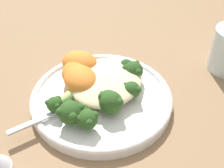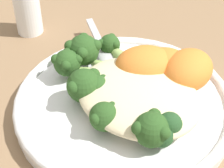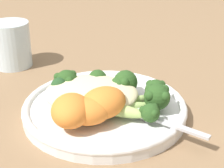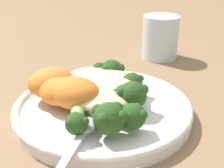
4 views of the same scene
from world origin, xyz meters
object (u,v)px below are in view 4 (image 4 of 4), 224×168
broccoli_stalk_6 (107,75)px  water_glass (160,37)px  broccoli_stalk_1 (104,115)px  kale_tuft (105,73)px  quinoa_mound (100,86)px  broccoli_stalk_2 (122,114)px  sweet_potato_chunk_0 (57,91)px  sweet_potato_chunk_2 (75,93)px  sweet_potato_chunk_1 (51,83)px  spoon (82,132)px  broccoli_stalk_0 (78,113)px  broccoli_stalk_4 (114,96)px  broccoli_stalk_3 (122,97)px  broccoli_stalk_5 (119,88)px  plate (103,108)px

broccoli_stalk_6 → water_glass: water_glass is taller
broccoli_stalk_1 → water_glass: 0.33m
broccoli_stalk_6 → kale_tuft: broccoli_stalk_6 is taller
quinoa_mound → broccoli_stalk_2: bearing=4.7°
broccoli_stalk_1 → sweet_potato_chunk_0: bearing=-164.7°
quinoa_mound → broccoli_stalk_6: 0.04m
sweet_potato_chunk_0 → sweet_potato_chunk_2: 0.03m
broccoli_stalk_2 → broccoli_stalk_1: bearing=-113.1°
sweet_potato_chunk_1 → kale_tuft: size_ratio=1.49×
broccoli_stalk_1 → broccoli_stalk_6: size_ratio=1.29×
kale_tuft → water_glass: size_ratio=0.51×
broccoli_stalk_2 → sweet_potato_chunk_1: sweet_potato_chunk_1 is taller
spoon → broccoli_stalk_0: bearing=-152.2°
sweet_potato_chunk_0 → sweet_potato_chunk_1: bearing=-167.3°
broccoli_stalk_1 → kale_tuft: broccoli_stalk_1 is taller
broccoli_stalk_0 → broccoli_stalk_1: broccoli_stalk_1 is taller
broccoli_stalk_0 → sweet_potato_chunk_2: 0.04m
broccoli_stalk_2 → broccoli_stalk_4: broccoli_stalk_2 is taller
broccoli_stalk_3 → water_glass: size_ratio=1.13×
broccoli_stalk_0 → broccoli_stalk_6: size_ratio=1.10×
sweet_potato_chunk_0 → kale_tuft: 0.09m
quinoa_mound → broccoli_stalk_5: bearing=74.5°
broccoli_stalk_6 → water_glass: (-0.15, 0.16, 0.01)m
broccoli_stalk_3 → kale_tuft: bearing=115.4°
broccoli_stalk_2 → broccoli_stalk_6: bearing=141.7°
broccoli_stalk_0 → broccoli_stalk_3: 0.07m
broccoli_stalk_0 → broccoli_stalk_6: broccoli_stalk_6 is taller
broccoli_stalk_4 → sweet_potato_chunk_0: 0.08m
broccoli_stalk_2 → broccoli_stalk_6: size_ratio=1.09×
sweet_potato_chunk_2 → kale_tuft: (-0.07, 0.06, -0.01)m
broccoli_stalk_4 → spoon: bearing=-115.0°
kale_tuft → sweet_potato_chunk_0: bearing=-58.2°
broccoli_stalk_2 → sweet_potato_chunk_1: 0.12m
broccoli_stalk_2 → sweet_potato_chunk_0: size_ratio=1.80×
plate → spoon: size_ratio=2.30×
broccoli_stalk_3 → sweet_potato_chunk_2: bearing=-173.5°
quinoa_mound → water_glass: (-0.18, 0.17, 0.01)m
broccoli_stalk_6 → sweet_potato_chunk_1: (0.02, -0.09, 0.01)m
broccoli_stalk_1 → broccoli_stalk_3: (-0.04, 0.04, -0.00)m
broccoli_stalk_1 → broccoli_stalk_6: 0.12m
sweet_potato_chunk_2 → water_glass: water_glass is taller
kale_tuft → spoon: 0.15m
broccoli_stalk_5 → sweet_potato_chunk_0: (-0.00, -0.09, 0.01)m
broccoli_stalk_5 → sweet_potato_chunk_1: size_ratio=1.78×
broccoli_stalk_5 → broccoli_stalk_0: bearing=-153.1°
kale_tuft → quinoa_mound: bearing=-22.9°
broccoli_stalk_1 → spoon: size_ratio=1.17×
broccoli_stalk_1 → sweet_potato_chunk_2: sweet_potato_chunk_2 is taller
sweet_potato_chunk_0 → spoon: (0.09, 0.02, -0.01)m
broccoli_stalk_5 → quinoa_mound: bearing=153.5°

